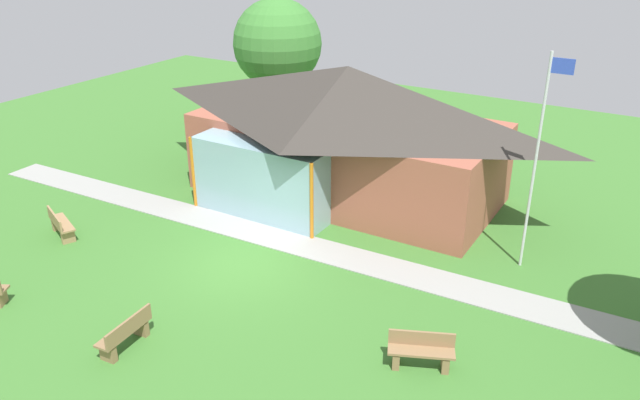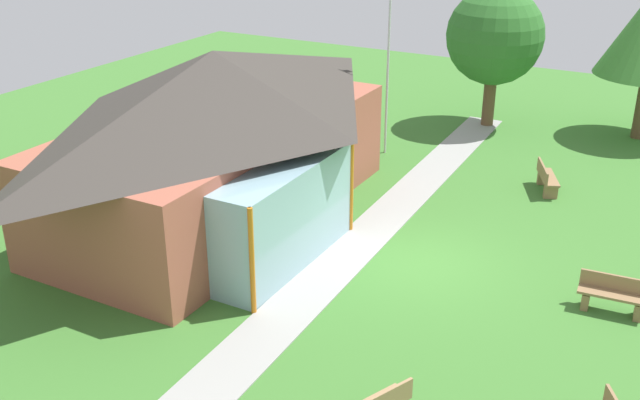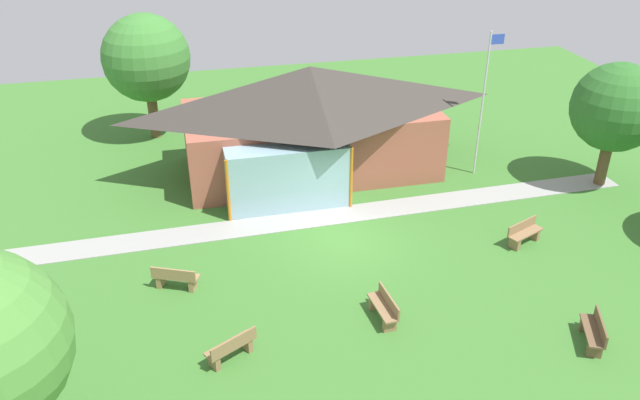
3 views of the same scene
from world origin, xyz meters
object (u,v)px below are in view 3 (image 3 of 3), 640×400
tree_east_hedge (616,108)px  tree_behind_pavilion_left (146,58)px  bench_front_right (594,332)px  bench_front_center (384,308)px  flagpole (484,99)px  pavilion (309,119)px  bench_mid_left (176,278)px  bench_front_left (231,348)px  bench_mid_right (524,233)px

tree_east_hedge → tree_behind_pavilion_left: (-18.31, 9.66, 0.52)m
bench_front_right → bench_front_center: 5.99m
flagpole → bench_front_center: bearing=-129.1°
pavilion → bench_front_right: pavilion is taller
pavilion → flagpole: (7.02, -1.85, 0.97)m
pavilion → bench_front_center: (-0.03, -10.51, -2.04)m
flagpole → tree_behind_pavilion_left: (-13.59, 7.47, 0.52)m
bench_mid_left → tree_east_hedge: tree_east_hedge is taller
bench_front_center → tree_behind_pavilion_left: size_ratio=0.25×
flagpole → tree_east_hedge: flagpole is taller
bench_mid_left → bench_front_right: (11.52, -5.44, 0.00)m
flagpole → bench_front_right: (-1.58, -11.09, -3.02)m
pavilion → tree_behind_pavilion_left: size_ratio=1.94×
bench_front_left → bench_front_center: (4.67, 0.70, 0.00)m
bench_mid_left → tree_behind_pavilion_left: tree_behind_pavilion_left is taller
bench_mid_right → bench_front_center: (-6.24, -2.93, 0.00)m
bench_mid_right → bench_front_center: bearing=1.7°
bench_front_center → pavilion: bearing=-4.4°
bench_front_left → bench_front_center: size_ratio=1.00×
pavilion → bench_front_center: bearing=-90.1°
pavilion → bench_mid_right: 10.01m
bench_mid_right → tree_east_hedge: size_ratio=0.30×
pavilion → bench_front_center: 10.70m
bench_front_center → bench_front_left: bearing=94.3°
bench_mid_right → bench_front_right: same height
pavilion → bench_mid_left: size_ratio=7.50×
pavilion → tree_behind_pavilion_left: bearing=139.5°
bench_mid_left → tree_east_hedge: (17.81, 3.46, 3.01)m
pavilion → bench_mid_right: size_ratio=7.50×
bench_front_right → tree_east_hedge: tree_east_hedge is taller
pavilion → bench_mid_right: pavilion is taller
bench_front_left → bench_front_center: bearing=-20.5°
flagpole → bench_front_center: (-7.05, -8.66, -3.02)m
bench_front_right → bench_front_center: size_ratio=1.02×
bench_front_right → bench_mid_left: bearing=88.0°
flagpole → bench_front_right: flagpole is taller
flagpole → bench_mid_left: size_ratio=4.03×
bench_front_right → flagpole: bearing=15.2°
bench_front_right → bench_front_left: same height
bench_front_left → tree_behind_pavilion_left: 17.30m
pavilion → flagpole: flagpole is taller
bench_front_right → bench_front_left: (-10.14, 1.73, 0.00)m
flagpole → bench_front_left: bearing=-141.4°
bench_front_left → tree_east_hedge: bearing=-5.4°
bench_mid_left → bench_front_center: 6.76m
bench_front_center → tree_behind_pavilion_left: (-6.55, 16.13, 3.53)m
bench_mid_left → tree_behind_pavilion_left: size_ratio=0.26×
flagpole → bench_mid_right: size_ratio=4.02×
flagpole → bench_front_left: flagpole is taller
pavilion → tree_east_hedge: 12.45m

